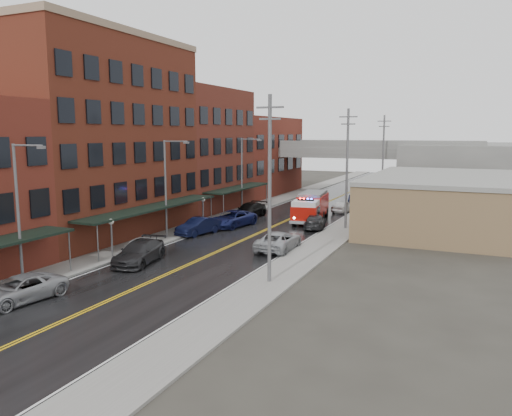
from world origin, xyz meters
The scene contains 32 objects.
road centered at (0.00, 30.00, 0.01)m, with size 11.00×160.00×0.02m, color black.
sidewalk_left centered at (-7.30, 30.00, 0.07)m, with size 3.00×160.00×0.15m, color slate.
sidewalk_right centered at (7.30, 30.00, 0.07)m, with size 3.00×160.00×0.15m, color slate.
curb_left centered at (-5.65, 30.00, 0.07)m, with size 0.30×160.00×0.15m, color gray.
curb_right centered at (5.65, 30.00, 0.07)m, with size 0.30×160.00×0.15m, color gray.
brick_building_b centered at (-13.30, 23.00, 9.00)m, with size 9.00×20.00×18.00m, color #5F2919.
brick_building_c centered at (-13.30, 40.50, 7.50)m, with size 9.00×15.00×15.00m, color maroon.
brick_building_far centered at (-13.30, 58.00, 6.00)m, with size 9.00×20.00×12.00m, color maroon.
tan_building centered at (16.00, 40.00, 2.50)m, with size 14.00×22.00×5.00m, color #91704E.
right_far_block centered at (18.00, 70.00, 4.00)m, with size 18.00×30.00×8.00m, color slate.
awning_1 centered at (-7.49, 23.00, 2.99)m, with size 2.60×18.00×3.09m.
awning_2 centered at (-7.49, 40.50, 2.99)m, with size 2.60×13.00×3.09m.
globe_lamp_1 centered at (-6.40, 16.00, 2.31)m, with size 0.44×0.44×3.12m.
globe_lamp_2 centered at (-6.40, 30.00, 2.31)m, with size 0.44×0.44×3.12m.
street_lamp_0 centered at (-6.55, 8.00, 5.19)m, with size 2.64×0.22×9.00m.
street_lamp_1 centered at (-6.55, 24.00, 5.19)m, with size 2.64×0.22×9.00m.
street_lamp_2 centered at (-6.55, 40.00, 5.19)m, with size 2.64×0.22×9.00m.
utility_pole_0 centered at (7.20, 15.00, 6.31)m, with size 1.80×0.24×12.00m.
utility_pole_1 centered at (7.20, 35.00, 6.31)m, with size 1.80×0.24×12.00m.
utility_pole_2 centered at (7.20, 55.00, 6.31)m, with size 1.80×0.24×12.00m.
overpass centered at (0.00, 62.00, 5.99)m, with size 40.00×10.00×7.50m.
fire_truck centered at (2.54, 38.02, 1.67)m, with size 4.22×8.73×3.09m.
parked_car_left_2 centered at (-4.53, 5.80, 0.75)m, with size 2.48×5.37×1.49m, color gray.
parked_car_left_3 centered at (-3.60, 15.70, 0.83)m, with size 2.33×5.73×1.66m, color #232325.
parked_car_left_4 centered at (-4.67, 17.07, 0.78)m, with size 1.85×4.59×1.56m, color silver.
parked_car_left_5 centered at (-5.00, 26.69, 0.81)m, with size 1.72×4.93×1.63m, color black.
parked_car_left_6 centered at (-3.88, 31.65, 0.83)m, with size 2.74×5.95×1.65m, color #151B4E.
parked_car_left_7 centered at (-4.58, 37.33, 0.84)m, with size 2.35×5.78×1.68m, color black.
parked_car_right_0 centered at (4.37, 23.80, 0.80)m, with size 2.66×5.76×1.60m, color #96999D.
parked_car_right_1 centered at (4.24, 34.20, 0.71)m, with size 1.99×4.90×1.42m, color black.
parked_car_right_2 centered at (4.23, 45.63, 0.75)m, with size 1.77×4.41×1.50m, color silver.
parked_car_right_3 centered at (4.21, 52.20, 0.73)m, with size 1.54×4.41×1.45m, color black.
Camera 1 is at (19.16, -13.83, 9.65)m, focal length 35.00 mm.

